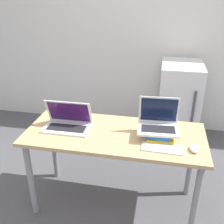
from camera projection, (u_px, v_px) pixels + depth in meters
wall_back at (139, 24)px, 3.19m from camera, size 8.00×0.05×2.70m
desk at (114, 143)px, 2.10m from camera, size 1.41×0.60×0.73m
laptop_left at (68, 123)px, 2.12m from camera, size 0.38×0.23×0.23m
book_stack at (159, 134)px, 1.99m from camera, size 0.21×0.24×0.07m
laptop_on_books at (158, 123)px, 1.97m from camera, size 0.32×0.24×0.23m
wireless_keyboard at (162, 148)px, 1.86m from camera, size 0.30×0.13×0.01m
mouse at (194, 148)px, 1.83m from camera, size 0.07×0.11×0.04m
mini_fridge at (178, 105)px, 3.11m from camera, size 0.46×0.61×0.99m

